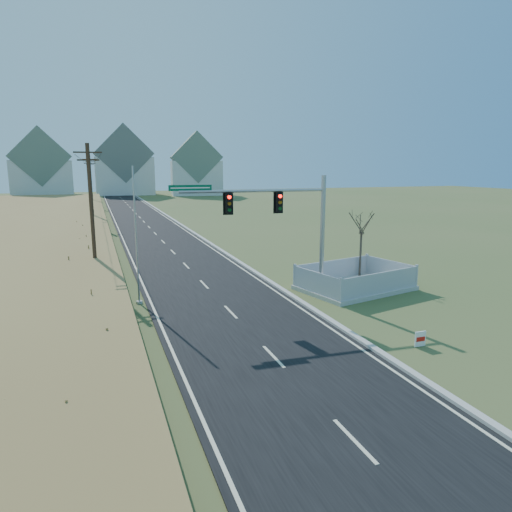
{
  "coord_description": "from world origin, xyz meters",
  "views": [
    {
      "loc": [
        -6.34,
        -17.76,
        7.46
      ],
      "look_at": [
        0.59,
        1.74,
        3.4
      ],
      "focal_mm": 32.0,
      "sensor_mm": 36.0,
      "label": 1
    }
  ],
  "objects_px": {
    "traffic_signal_mast": "(292,225)",
    "open_sign": "(420,339)",
    "flagpole": "(137,250)",
    "bare_tree": "(362,221)",
    "fence_enclosure": "(355,285)"
  },
  "relations": [
    {
      "from": "open_sign",
      "to": "flagpole",
      "type": "xyz_separation_m",
      "value": [
        -10.54,
        10.32,
        2.65
      ]
    },
    {
      "from": "open_sign",
      "to": "flagpole",
      "type": "distance_m",
      "value": 14.99
    },
    {
      "from": "fence_enclosure",
      "to": "flagpole",
      "type": "relative_size",
      "value": 0.97
    },
    {
      "from": "traffic_signal_mast",
      "to": "flagpole",
      "type": "xyz_separation_m",
      "value": [
        -8.18,
        2.2,
        -1.32
      ]
    },
    {
      "from": "traffic_signal_mast",
      "to": "fence_enclosure",
      "type": "height_order",
      "value": "traffic_signal_mast"
    },
    {
      "from": "open_sign",
      "to": "flagpole",
      "type": "height_order",
      "value": "flagpole"
    },
    {
      "from": "traffic_signal_mast",
      "to": "bare_tree",
      "type": "distance_m",
      "value": 7.06
    },
    {
      "from": "traffic_signal_mast",
      "to": "open_sign",
      "type": "distance_m",
      "value": 9.35
    },
    {
      "from": "fence_enclosure",
      "to": "traffic_signal_mast",
      "type": "bearing_deg",
      "value": 176.51
    },
    {
      "from": "traffic_signal_mast",
      "to": "fence_enclosure",
      "type": "bearing_deg",
      "value": 12.44
    },
    {
      "from": "traffic_signal_mast",
      "to": "open_sign",
      "type": "height_order",
      "value": "traffic_signal_mast"
    },
    {
      "from": "flagpole",
      "to": "bare_tree",
      "type": "distance_m",
      "value": 14.62
    },
    {
      "from": "flagpole",
      "to": "bare_tree",
      "type": "bearing_deg",
      "value": 3.05
    },
    {
      "from": "open_sign",
      "to": "flagpole",
      "type": "bearing_deg",
      "value": 135.15
    },
    {
      "from": "fence_enclosure",
      "to": "flagpole",
      "type": "distance_m",
      "value": 13.22
    }
  ]
}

